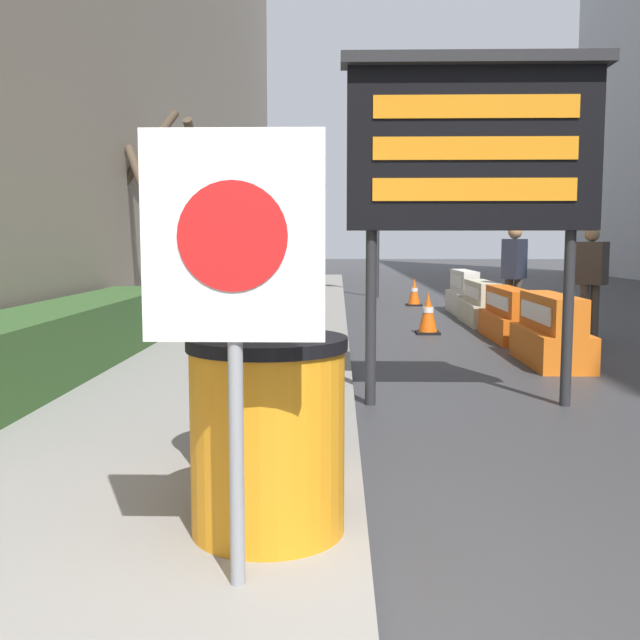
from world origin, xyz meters
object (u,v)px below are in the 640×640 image
pedestrian_worker (591,273)px  pedestrian_passerby (514,268)px  traffic_cone_near (428,314)px  jersey_barrier_cream (482,305)px  barrel_drum_middle (260,395)px  jersey_barrier_orange_near (551,334)px  message_board (473,148)px  traffic_cone_mid (414,292)px  barrel_drum_foreground (268,434)px  jersey_barrier_white (464,295)px  jersey_barrier_orange_far (508,317)px  traffic_light_near_curb (378,174)px  warning_sign (234,268)px

pedestrian_worker → pedestrian_passerby: size_ratio=0.97×
traffic_cone_near → jersey_barrier_cream: bearing=52.3°
jersey_barrier_cream → barrel_drum_middle: bearing=-108.3°
jersey_barrier_orange_near → jersey_barrier_cream: bearing=90.0°
message_board → jersey_barrier_cream: (1.42, 6.83, -2.00)m
traffic_cone_mid → barrel_drum_foreground: bearing=-98.5°
message_board → pedestrian_worker: message_board is taller
jersey_barrier_white → pedestrian_worker: 4.17m
traffic_cone_mid → message_board: bearing=-93.1°
jersey_barrier_cream → traffic_cone_near: jersey_barrier_cream is taller
jersey_barrier_orange_far → traffic_light_near_curb: traffic_light_near_curb is taller
barrel_drum_middle → traffic_cone_near: bearing=76.1°
traffic_cone_near → pedestrian_worker: size_ratio=0.40×
jersey_barrier_orange_far → traffic_cone_near: size_ratio=2.76×
jersey_barrier_white → message_board: bearing=-99.2°
message_board → traffic_cone_mid: 10.90m
barrel_drum_middle → message_board: (1.67, 2.48, 1.73)m
message_board → pedestrian_passerby: bearing=73.4°
traffic_cone_mid → pedestrian_passerby: (1.25, -4.55, 0.74)m
jersey_barrier_orange_far → jersey_barrier_orange_near: bearing=-90.0°
traffic_light_near_curb → jersey_barrier_orange_near: bearing=-81.8°
jersey_barrier_white → traffic_cone_near: 3.63m
barrel_drum_middle → jersey_barrier_white: barrel_drum_middle is taller
pedestrian_worker → jersey_barrier_orange_far: bearing=50.9°
barrel_drum_middle → traffic_light_near_curb: (1.51, 15.74, 2.68)m
jersey_barrier_orange_far → pedestrian_passerby: bearing=74.4°
jersey_barrier_cream → jersey_barrier_white: 1.95m
jersey_barrier_orange_far → jersey_barrier_cream: bearing=90.0°
pedestrian_worker → traffic_cone_mid: bearing=-27.7°
traffic_cone_mid → traffic_cone_near: bearing=-93.4°
message_board → traffic_cone_near: 5.71m
message_board → pedestrian_worker: (2.72, 4.87, -1.32)m
barrel_drum_foreground → jersey_barrier_orange_near: (2.95, 5.74, -0.23)m
jersey_barrier_cream → pedestrian_worker: (1.30, -1.96, 0.68)m
barrel_drum_foreground → warning_sign: size_ratio=0.52×
warning_sign → pedestrian_worker: bearing=63.9°
jersey_barrier_white → pedestrian_worker: pedestrian_worker is taller
jersey_barrier_orange_near → pedestrian_worker: pedestrian_worker is taller
warning_sign → jersey_barrier_white: warning_sign is taller
jersey_barrier_cream → traffic_light_near_curb: 7.24m
jersey_barrier_orange_near → jersey_barrier_orange_far: (0.00, 2.32, -0.03)m
barrel_drum_middle → jersey_barrier_orange_near: 5.74m
barrel_drum_middle → traffic_cone_near: 8.06m
jersey_barrier_cream → pedestrian_passerby: size_ratio=0.98×
barrel_drum_foreground → traffic_light_near_curb: traffic_light_near_curb is taller
jersey_barrier_orange_near → pedestrian_worker: 2.91m
barrel_drum_middle → pedestrian_passerby: bearing=67.9°
traffic_cone_mid → barrel_drum_middle: bearing=-99.7°
traffic_light_near_curb → jersey_barrier_white: bearing=-70.6°
jersey_barrier_orange_near → jersey_barrier_white: jersey_barrier_white is taller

